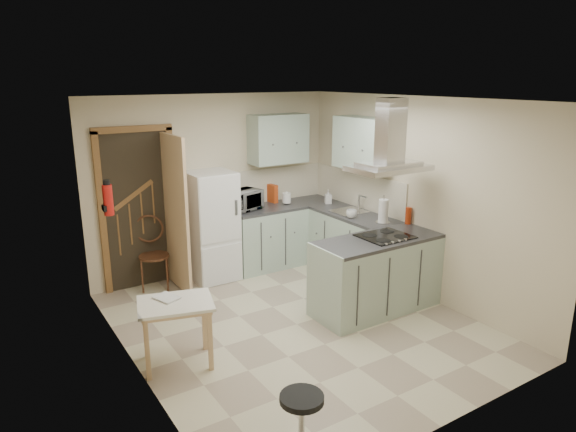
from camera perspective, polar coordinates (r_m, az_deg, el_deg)
floor at (r=5.97m, az=0.99°, el=-11.93°), size 4.20×4.20×0.00m
ceiling at (r=5.31m, az=1.12°, el=12.82°), size 4.20×4.20×0.00m
back_wall at (r=7.30m, az=-8.16°, el=3.46°), size 3.60×0.00×3.60m
left_wall at (r=4.79m, az=-17.20°, el=-3.42°), size 0.00×4.20×4.20m
right_wall at (r=6.65m, az=14.08°, el=1.98°), size 0.00×4.20×4.20m
doorway at (r=6.94m, az=-16.26°, el=0.68°), size 1.10×0.12×2.10m
fridge at (r=7.07m, az=-8.46°, el=-1.12°), size 0.60×0.60×1.50m
counter_back at (r=7.53m, az=-2.41°, el=-2.31°), size 1.08×0.60×0.90m
counter_right at (r=7.46m, az=5.82°, el=-2.57°), size 0.60×1.95×0.90m
splashback at (r=7.74m, az=-1.63°, el=3.54°), size 1.68×0.02×0.50m
wall_cabinet_back at (r=7.49m, az=-1.08°, el=8.57°), size 0.85×0.35×0.70m
wall_cabinet_right at (r=7.02m, az=8.34°, el=7.96°), size 0.35×0.90×0.70m
peninsula at (r=6.23m, az=9.86°, el=-6.38°), size 1.55×0.65×0.90m
hob at (r=6.15m, az=10.74°, el=-2.23°), size 0.58×0.50×0.01m
extractor_hood at (r=5.96m, az=11.13°, el=5.26°), size 0.90×0.55×0.10m
sink at (r=7.20m, az=6.78°, el=0.52°), size 0.45×0.40×0.01m
fire_extinguisher at (r=5.58m, az=-19.37°, el=1.69°), size 0.10×0.10×0.32m
drop_leaf_table at (r=5.20m, az=-12.21°, el=-12.60°), size 0.82×0.70×0.66m
bentwood_chair at (r=6.99m, az=-14.66°, el=-4.34°), size 0.50×0.50×0.88m
stool at (r=4.15m, az=1.52°, el=-21.84°), size 0.44×0.44×0.45m
microwave at (r=7.24m, az=-5.03°, el=1.75°), size 0.58×0.47×0.28m
kettle at (r=7.56m, az=-0.16°, el=2.03°), size 0.16×0.16×0.19m
cereal_box at (r=7.66m, az=-1.74°, el=2.51°), size 0.10×0.19×0.27m
soap_bottle at (r=7.61m, az=4.48°, el=2.14°), size 0.12×0.12×0.20m
paper_towel at (r=6.69m, az=10.54°, el=0.57°), size 0.15×0.15×0.32m
cup at (r=6.87m, az=7.07°, el=0.22°), size 0.18×0.18×0.11m
red_bottle at (r=6.72m, az=13.22°, el=0.04°), size 0.10×0.10×0.22m
book at (r=5.08m, az=-14.14°, el=-8.66°), size 0.25×0.28×0.11m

